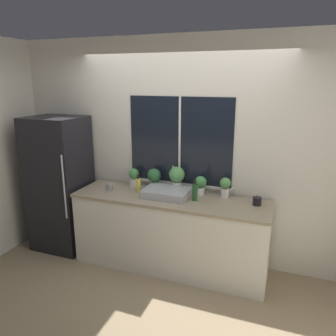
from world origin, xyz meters
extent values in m
plane|color=#937F60|center=(0.00, 0.00, 0.00)|extent=(14.00, 14.00, 0.00)
cube|color=silver|center=(0.00, 0.68, 1.35)|extent=(8.00, 0.06, 2.70)
cube|color=black|center=(0.00, 0.64, 1.49)|extent=(1.28, 0.01, 1.04)
cube|color=silver|center=(0.00, 0.64, 1.49)|extent=(0.02, 0.01, 1.04)
cube|color=silver|center=(0.00, 0.64, 0.95)|extent=(1.34, 0.04, 0.03)
cube|color=silver|center=(-2.16, 1.50, 1.35)|extent=(0.06, 7.00, 2.70)
cube|color=silver|center=(0.00, 0.30, 0.43)|extent=(2.27, 0.61, 0.85)
cube|color=gray|center=(0.00, 0.30, 0.87)|extent=(2.29, 0.63, 0.03)
cube|color=black|center=(-1.54, 0.31, 0.88)|extent=(0.69, 0.60, 1.75)
cylinder|color=silver|center=(-1.22, -0.01, 0.96)|extent=(0.02, 0.02, 0.79)
cube|color=#ADADB2|center=(-0.05, 0.33, 0.93)|extent=(0.52, 0.38, 0.09)
cylinder|color=#B7B7BC|center=(-0.05, 0.55, 0.90)|extent=(0.04, 0.04, 0.03)
cylinder|color=#B7B7BC|center=(-0.05, 0.55, 1.06)|extent=(0.02, 0.02, 0.28)
cylinder|color=white|center=(-0.57, 0.54, 0.94)|extent=(0.12, 0.12, 0.10)
sphere|color=#478E4C|center=(-0.57, 0.54, 1.05)|extent=(0.13, 0.13, 0.13)
cylinder|color=white|center=(-0.30, 0.54, 0.93)|extent=(0.09, 0.09, 0.08)
sphere|color=#2D6638|center=(-0.30, 0.54, 1.06)|extent=(0.17, 0.17, 0.17)
cylinder|color=white|center=(0.00, 0.54, 0.95)|extent=(0.12, 0.12, 0.12)
sphere|color=#569951|center=(0.00, 0.54, 1.10)|extent=(0.19, 0.19, 0.19)
cylinder|color=white|center=(0.30, 0.54, 0.93)|extent=(0.10, 0.10, 0.08)
sphere|color=#478E4C|center=(0.30, 0.54, 1.04)|extent=(0.14, 0.14, 0.14)
cylinder|color=white|center=(0.59, 0.54, 0.94)|extent=(0.09, 0.09, 0.11)
sphere|color=#569951|center=(0.59, 0.54, 1.06)|extent=(0.12, 0.12, 0.12)
cylinder|color=#DBD14C|center=(-0.42, 0.35, 0.97)|extent=(0.06, 0.06, 0.17)
cylinder|color=black|center=(-0.42, 0.35, 1.08)|extent=(0.03, 0.03, 0.05)
cylinder|color=#235128|center=(0.29, 0.31, 0.98)|extent=(0.06, 0.06, 0.19)
cylinder|color=black|center=(0.29, 0.31, 1.11)|extent=(0.03, 0.03, 0.05)
cylinder|color=black|center=(0.96, 0.41, 0.93)|extent=(0.09, 0.09, 0.09)
cylinder|color=gray|center=(-0.80, 0.30, 0.93)|extent=(0.08, 0.08, 0.08)
camera|label=1|loc=(1.21, -3.03, 2.21)|focal=35.00mm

